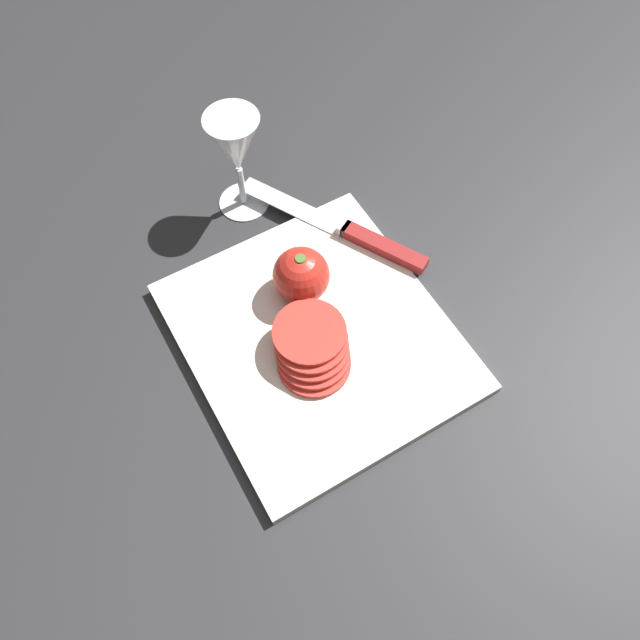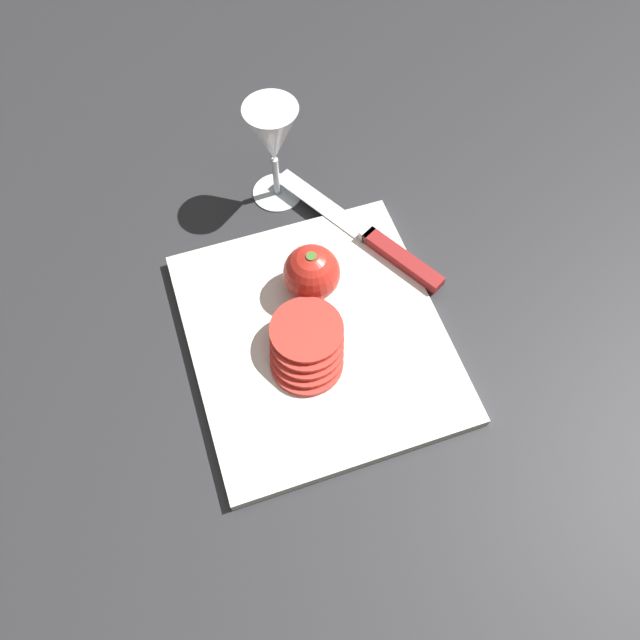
# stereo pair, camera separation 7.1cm
# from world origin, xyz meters

# --- Properties ---
(ground_plane) EXTENTS (3.00, 3.00, 0.00)m
(ground_plane) POSITION_xyz_m (0.00, 0.00, 0.00)
(ground_plane) COLOR #28282B
(cutting_board) EXTENTS (0.33, 0.29, 0.02)m
(cutting_board) POSITION_xyz_m (0.01, -0.00, 0.01)
(cutting_board) COLOR silver
(cutting_board) RESTS_ON ground_plane
(wine_glass) EXTENTS (0.07, 0.07, 0.15)m
(wine_glass) POSITION_xyz_m (0.24, -0.02, 0.10)
(wine_glass) COLOR silver
(wine_glass) RESTS_ON ground_plane
(whole_tomato) EXTENTS (0.07, 0.07, 0.07)m
(whole_tomato) POSITION_xyz_m (0.07, -0.01, 0.05)
(whole_tomato) COLOR red
(whole_tomato) RESTS_ON cutting_board
(knife) EXTENTS (0.25, 0.15, 0.01)m
(knife) POSITION_xyz_m (0.10, -0.12, 0.02)
(knife) COLOR silver
(knife) RESTS_ON cutting_board
(tomato_slice_stack_near) EXTENTS (0.11, 0.09, 0.04)m
(tomato_slice_stack_near) POSITION_xyz_m (-0.01, 0.02, 0.03)
(tomato_slice_stack_near) COLOR red
(tomato_slice_stack_near) RESTS_ON cutting_board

